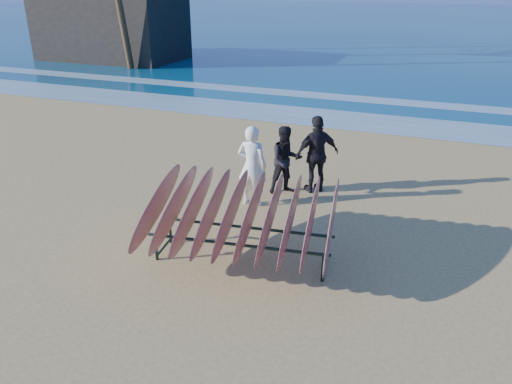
# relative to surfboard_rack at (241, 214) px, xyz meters

# --- Properties ---
(ground) EXTENTS (120.00, 120.00, 0.00)m
(ground) POSITION_rel_surfboard_rack_xyz_m (-0.09, 0.12, -0.91)
(ground) COLOR tan
(ground) RESTS_ON ground
(ocean) EXTENTS (160.00, 160.00, 0.00)m
(ocean) POSITION_rel_surfboard_rack_xyz_m (-0.09, 55.12, -0.91)
(ocean) COLOR navy
(ocean) RESTS_ON ground
(foam_near) EXTENTS (160.00, 160.00, 0.00)m
(foam_near) POSITION_rel_surfboard_rack_xyz_m (-0.09, 10.12, -0.90)
(foam_near) COLOR white
(foam_near) RESTS_ON ground
(foam_far) EXTENTS (160.00, 160.00, 0.00)m
(foam_far) POSITION_rel_surfboard_rack_xyz_m (-0.09, 13.62, -0.91)
(foam_far) COLOR white
(foam_far) RESTS_ON ground
(surfboard_rack) EXTENTS (3.49, 2.93, 1.50)m
(surfboard_rack) POSITION_rel_surfboard_rack_xyz_m (0.00, 0.00, 0.00)
(surfboard_rack) COLOR black
(surfboard_rack) RESTS_ON ground
(person_white) EXTENTS (0.67, 0.46, 1.80)m
(person_white) POSITION_rel_surfboard_rack_xyz_m (-0.74, 2.32, -0.01)
(person_white) COLOR white
(person_white) RESTS_ON ground
(person_dark_a) EXTENTS (0.98, 0.95, 1.60)m
(person_dark_a) POSITION_rel_surfboard_rack_xyz_m (-0.26, 3.20, -0.11)
(person_dark_a) COLOR black
(person_dark_a) RESTS_ON ground
(person_dark_b) EXTENTS (1.10, 1.03, 1.82)m
(person_dark_b) POSITION_rel_surfboard_rack_xyz_m (0.38, 3.55, -0.00)
(person_dark_b) COLOR black
(person_dark_b) RESTS_ON ground
(building) EXTENTS (8.38, 4.65, 3.72)m
(building) POSITION_rel_surfboard_rack_xyz_m (-16.72, 19.03, 0.95)
(building) COLOR #2D2823
(building) RESTS_ON ground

